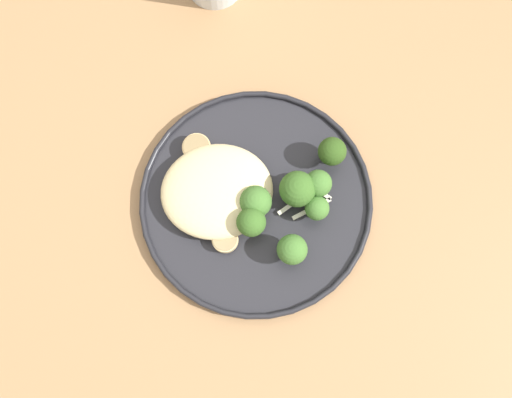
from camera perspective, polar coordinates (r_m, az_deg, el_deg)
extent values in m
plane|color=#665B51|center=(1.46, -2.35, -5.26)|extent=(6.00, 6.00, 0.00)
cube|color=#9E754C|center=(0.75, -4.55, 2.06)|extent=(1.40, 1.00, 0.04)
cylinder|color=#232328|center=(0.72, 0.00, -0.27)|extent=(0.29, 0.29, 0.01)
torus|color=black|center=(0.71, 0.00, -0.12)|extent=(0.29, 0.29, 0.01)
ellipsoid|color=beige|center=(0.70, -3.90, 0.78)|extent=(0.14, 0.12, 0.04)
cylinder|color=beige|center=(0.72, -4.66, 3.98)|extent=(0.03, 0.03, 0.01)
cylinder|color=#988766|center=(0.71, -4.71, 4.17)|extent=(0.03, 0.03, 0.00)
cylinder|color=#E5C689|center=(0.70, -3.08, -4.05)|extent=(0.03, 0.03, 0.01)
cylinder|color=#958159|center=(0.69, -3.11, -3.96)|extent=(0.03, 0.03, 0.00)
cylinder|color=#DBB77A|center=(0.70, -3.25, -0.82)|extent=(0.03, 0.03, 0.01)
cylinder|color=#8E774F|center=(0.70, -3.28, -0.71)|extent=(0.03, 0.03, 0.00)
cylinder|color=#DBB77A|center=(0.72, -5.89, 5.00)|extent=(0.04, 0.04, 0.02)
cylinder|color=#8E774F|center=(0.72, -5.95, 5.20)|extent=(0.03, 0.03, 0.00)
cylinder|color=#89A356|center=(0.71, 3.98, 0.48)|extent=(0.01, 0.01, 0.02)
sphere|color=#386023|center=(0.68, 4.13, 0.99)|extent=(0.04, 0.04, 0.04)
cylinder|color=#89A356|center=(0.70, -0.04, -0.66)|extent=(0.01, 0.01, 0.02)
sphere|color=#42702D|center=(0.68, -0.04, -0.27)|extent=(0.04, 0.04, 0.04)
cylinder|color=#89A356|center=(0.71, 5.99, 1.08)|extent=(0.02, 0.02, 0.02)
sphere|color=#42702D|center=(0.69, 6.18, 1.55)|extent=(0.03, 0.03, 0.03)
cylinder|color=#89A356|center=(0.71, 5.91, -1.26)|extent=(0.02, 0.02, 0.02)
sphere|color=#42702D|center=(0.69, 6.08, -0.92)|extent=(0.03, 0.03, 0.03)
cylinder|color=#89A356|center=(0.72, 7.35, 4.00)|extent=(0.02, 0.02, 0.02)
sphere|color=#2D4C19|center=(0.70, 7.59, 4.55)|extent=(0.03, 0.03, 0.03)
cylinder|color=#7A994C|center=(0.69, 3.49, -5.28)|extent=(0.01, 0.01, 0.02)
sphere|color=#42702D|center=(0.67, 3.61, -5.02)|extent=(0.04, 0.04, 0.04)
cylinder|color=#7A994C|center=(0.70, -0.46, -2.68)|extent=(0.02, 0.02, 0.02)
sphere|color=#386023|center=(0.67, -0.48, -2.30)|extent=(0.04, 0.04, 0.04)
cube|color=silver|center=(0.71, 3.83, -0.33)|extent=(0.05, 0.03, 0.00)
cube|color=silver|center=(0.71, 5.54, -0.98)|extent=(0.05, 0.02, 0.00)
cube|color=silver|center=(0.72, 5.76, 1.09)|extent=(0.04, 0.04, 0.00)
cube|color=silver|center=(0.71, -0.87, 0.53)|extent=(0.04, 0.05, 0.00)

